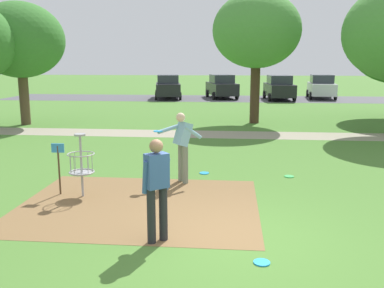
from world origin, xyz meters
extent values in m
plane|color=#47752D|center=(0.00, 0.00, 0.00)|extent=(160.00, 160.00, 0.00)
cube|color=brown|center=(-1.92, 1.60, 0.00)|extent=(4.88, 3.91, 0.01)
cylinder|color=#9E9EA3|center=(-3.26, 2.02, 0.68)|extent=(0.05, 0.05, 1.35)
cylinder|color=#9E9EA3|center=(-3.26, 2.02, 1.37)|extent=(0.24, 0.24, 0.04)
torus|color=#9E9EA3|center=(-3.26, 2.02, 0.95)|extent=(0.58, 0.58, 0.02)
torus|color=#9E9EA3|center=(-3.26, 2.02, 0.55)|extent=(0.55, 0.55, 0.03)
cylinder|color=#9E9EA3|center=(-3.26, 2.02, 0.53)|extent=(0.48, 0.48, 0.02)
cylinder|color=gray|center=(-3.02, 2.02, 0.75)|extent=(0.01, 0.01, 0.40)
cylinder|color=gray|center=(-3.06, 2.16, 0.75)|extent=(0.01, 0.01, 0.40)
cylinder|color=gray|center=(-3.18, 2.25, 0.75)|extent=(0.01, 0.01, 0.40)
cylinder|color=gray|center=(-3.33, 2.25, 0.75)|extent=(0.01, 0.01, 0.40)
cylinder|color=gray|center=(-3.45, 2.16, 0.75)|extent=(0.01, 0.01, 0.40)
cylinder|color=gray|center=(-3.49, 2.02, 0.75)|extent=(0.01, 0.01, 0.40)
cylinder|color=gray|center=(-3.45, 1.88, 0.75)|extent=(0.01, 0.01, 0.40)
cylinder|color=gray|center=(-3.33, 1.79, 0.75)|extent=(0.01, 0.01, 0.40)
cylinder|color=gray|center=(-3.18, 1.79, 0.75)|extent=(0.01, 0.01, 0.40)
cylinder|color=gray|center=(-3.06, 1.88, 0.75)|extent=(0.01, 0.01, 0.40)
cylinder|color=#4C3823|center=(-3.81, 2.12, 0.55)|extent=(0.04, 0.04, 1.10)
cube|color=#3384C6|center=(-3.81, 2.12, 1.05)|extent=(0.28, 0.03, 0.20)
cylinder|color=#232328|center=(-1.30, -0.22, 0.46)|extent=(0.14, 0.14, 0.92)
cylinder|color=#232328|center=(-1.13, -0.08, 0.46)|extent=(0.14, 0.14, 0.92)
cube|color=#385693|center=(-1.21, -0.15, 1.20)|extent=(0.42, 0.40, 0.56)
sphere|color=#9E7051|center=(-1.21, -0.15, 1.60)|extent=(0.22, 0.22, 0.22)
cylinder|color=#385693|center=(-1.37, -0.25, 1.12)|extent=(0.17, 0.18, 0.55)
cylinder|color=#385693|center=(-1.08, -0.02, 1.12)|extent=(0.17, 0.18, 0.55)
cylinder|color=#1E93DB|center=(-1.32, -0.01, 0.97)|extent=(0.22, 0.22, 0.02)
cylinder|color=slate|center=(-1.13, 3.24, 0.46)|extent=(0.14, 0.14, 0.92)
cylinder|color=slate|center=(-1.26, 3.42, 0.46)|extent=(0.14, 0.14, 0.92)
cube|color=#84B7D1|center=(-1.20, 3.33, 1.20)|extent=(0.52, 0.51, 0.60)
sphere|color=beige|center=(-1.25, 3.30, 1.60)|extent=(0.22, 0.22, 0.22)
cylinder|color=#84B7D1|center=(-1.54, 3.29, 1.32)|extent=(0.53, 0.41, 0.21)
cylinder|color=#1E93DB|center=(-1.76, 3.13, 1.29)|extent=(0.22, 0.22, 0.02)
cylinder|color=#84B7D1|center=(-0.96, 3.30, 1.25)|extent=(0.44, 0.35, 0.37)
cylinder|color=#1E93DB|center=(0.44, -0.76, 0.01)|extent=(0.25, 0.25, 0.02)
cylinder|color=green|center=(1.45, 4.06, 0.01)|extent=(0.25, 0.25, 0.02)
cylinder|color=#1E93DB|center=(-0.74, 4.18, 0.01)|extent=(0.25, 0.25, 0.02)
cylinder|color=#E53D99|center=(-1.73, 3.92, 0.01)|extent=(0.23, 0.23, 0.02)
cylinder|color=#422D1E|center=(1.02, 13.63, 1.38)|extent=(0.44, 0.44, 2.77)
ellipsoid|color=#4C8E3D|center=(1.02, 13.63, 4.29)|extent=(4.06, 4.06, 3.45)
cylinder|color=brown|center=(-9.58, 12.10, 1.17)|extent=(0.44, 0.44, 2.34)
ellipsoid|color=#38752D|center=(-9.58, 12.10, 3.83)|extent=(3.96, 3.96, 3.36)
cube|color=#4C4C51|center=(0.00, 26.74, 0.00)|extent=(36.00, 6.00, 0.01)
cube|color=black|center=(-5.06, 26.24, 0.75)|extent=(2.48, 4.44, 0.90)
cube|color=#2D333D|center=(-5.06, 26.24, 1.52)|extent=(1.93, 2.42, 0.64)
cylinder|color=black|center=(-6.16, 27.37, 0.30)|extent=(0.28, 0.62, 0.60)
cylinder|color=black|center=(-4.39, 27.68, 0.30)|extent=(0.28, 0.62, 0.60)
cylinder|color=black|center=(-5.73, 24.81, 0.30)|extent=(0.28, 0.62, 0.60)
cylinder|color=black|center=(-3.95, 25.11, 0.30)|extent=(0.28, 0.62, 0.60)
cube|color=black|center=(-0.90, 27.06, 0.75)|extent=(2.78, 4.51, 0.90)
cube|color=#2D333D|center=(-0.90, 27.06, 1.52)|extent=(2.07, 2.51, 0.64)
cylinder|color=black|center=(-2.09, 28.10, 0.30)|extent=(0.32, 0.63, 0.60)
cylinder|color=black|center=(-0.34, 28.54, 0.30)|extent=(0.32, 0.63, 0.60)
cylinder|color=black|center=(-1.45, 25.57, 0.30)|extent=(0.32, 0.63, 0.60)
cylinder|color=black|center=(0.30, 26.02, 0.30)|extent=(0.32, 0.63, 0.60)
cube|color=black|center=(3.46, 26.03, 0.75)|extent=(2.10, 4.32, 0.90)
cube|color=#2D333D|center=(3.46, 26.03, 1.52)|extent=(1.74, 2.29, 0.64)
cylinder|color=black|center=(2.47, 27.26, 0.30)|extent=(0.22, 0.61, 0.60)
cylinder|color=black|center=(4.26, 27.39, 0.30)|extent=(0.22, 0.61, 0.60)
cylinder|color=black|center=(2.65, 24.66, 0.30)|extent=(0.22, 0.61, 0.60)
cylinder|color=black|center=(4.45, 24.79, 0.30)|extent=(0.22, 0.61, 0.60)
cube|color=silver|center=(6.88, 27.53, 0.75)|extent=(2.11, 4.32, 0.90)
cube|color=#2D333D|center=(6.88, 27.53, 1.52)|extent=(1.75, 2.30, 0.64)
cylinder|color=black|center=(6.08, 28.90, 0.30)|extent=(0.23, 0.61, 0.60)
cylinder|color=black|center=(7.87, 28.76, 0.30)|extent=(0.23, 0.61, 0.60)
cylinder|color=black|center=(5.88, 26.30, 0.30)|extent=(0.23, 0.61, 0.60)
cylinder|color=black|center=(7.68, 26.16, 0.30)|extent=(0.23, 0.61, 0.60)
cube|color=gray|center=(0.00, 10.22, 0.00)|extent=(40.00, 1.76, 0.00)
camera|label=1|loc=(-0.03, -6.58, 2.92)|focal=39.60mm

